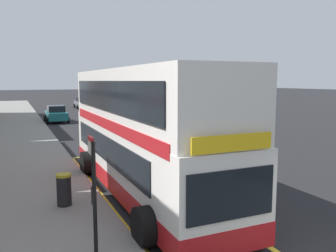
{
  "coord_description": "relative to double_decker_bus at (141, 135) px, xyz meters",
  "views": [
    {
      "loc": [
        -6.59,
        -4.06,
        4.0
      ],
      "look_at": [
        -1.35,
        7.68,
        2.33
      ],
      "focal_mm": 37.2,
      "sensor_mm": 36.0,
      "label": 1
    }
  ],
  "objects": [
    {
      "name": "parked_car_teal_across",
      "position": [
        -0.35,
        23.53,
        -1.27
      ],
      "size": [
        2.09,
        4.2,
        1.62
      ],
      "rotation": [
        0.0,
        0.0,
        -0.02
      ],
      "color": "#196066",
      "rests_on": "ground"
    },
    {
      "name": "bus_bay_markings",
      "position": [
        -0.05,
        -0.01,
        -2.06
      ],
      "size": [
        2.98,
        13.44,
        0.01
      ],
      "color": "yellow",
      "rests_on": "ground"
    },
    {
      "name": "parked_car_grey_far",
      "position": [
        5.18,
        40.04,
        -1.27
      ],
      "size": [
        2.09,
        4.2,
        1.62
      ],
      "rotation": [
        0.0,
        0.0,
        -0.02
      ],
      "color": "slate",
      "rests_on": "ground"
    },
    {
      "name": "double_decker_bus",
      "position": [
        0.0,
        0.0,
        0.0
      ],
      "size": [
        3.2,
        11.37,
        4.4
      ],
      "color": "white",
      "rests_on": "ground"
    },
    {
      "name": "litter_bin",
      "position": [
        -2.82,
        -0.74,
        -1.42
      ],
      "size": [
        0.47,
        0.47,
        1.0
      ],
      "color": "black",
      "rests_on": "pavement_near"
    },
    {
      "name": "bus_stop_sign",
      "position": [
        -2.6,
        -4.14,
        -0.37
      ],
      "size": [
        0.09,
        0.51,
        2.63
      ],
      "color": "black",
      "rests_on": "pavement_near"
    },
    {
      "name": "pavement_near",
      "position": [
        -4.54,
        24.45,
        -2.0
      ],
      "size": [
        6.0,
        76.0,
        0.14
      ],
      "primitive_type": "cube",
      "color": "gray",
      "rests_on": "ground"
    },
    {
      "name": "ground_plane",
      "position": [
        2.46,
        24.45,
        -2.07
      ],
      "size": [
        260.0,
        260.0,
        0.0
      ],
      "primitive_type": "plane",
      "color": "black"
    }
  ]
}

